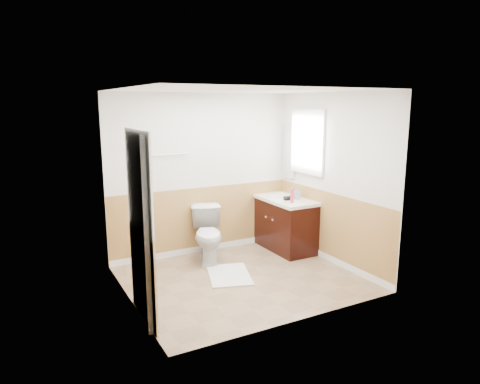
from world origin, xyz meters
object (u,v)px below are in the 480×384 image
bath_mat (229,275)px  vanity_cabinet (285,225)px  soap_dispenser (297,193)px  lotion_bottle (292,196)px  toilet (208,235)px

bath_mat → vanity_cabinet: vanity_cabinet is taller
vanity_cabinet → soap_dispenser: (0.12, -0.14, 0.55)m
bath_mat → soap_dispenser: soap_dispenser is taller
lotion_bottle → soap_dispenser: (0.22, 0.18, -0.01)m
toilet → vanity_cabinet: size_ratio=0.73×
toilet → vanity_cabinet: bearing=14.0°
lotion_bottle → soap_dispenser: lotion_bottle is taller
vanity_cabinet → lotion_bottle: 0.66m
bath_mat → lotion_bottle: (1.22, 0.27, 0.95)m
toilet → bath_mat: toilet is taller
toilet → bath_mat: 0.79m
vanity_cabinet → soap_dispenser: 0.58m
lotion_bottle → soap_dispenser: bearing=39.5°
toilet → lotion_bottle: lotion_bottle is taller
bath_mat → vanity_cabinet: (1.32, 0.59, 0.39)m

